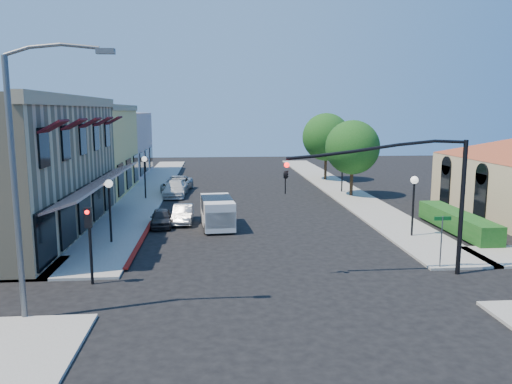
{
  "coord_description": "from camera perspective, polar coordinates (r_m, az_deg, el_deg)",
  "views": [
    {
      "loc": [
        -2.8,
        -19.15,
        7.22
      ],
      "look_at": [
        -0.43,
        9.14,
        2.6
      ],
      "focal_mm": 35.0,
      "sensor_mm": 36.0,
      "label": 1
    }
  ],
  "objects": [
    {
      "name": "street_name_sign",
      "position": [
        24.34,
        20.46,
        -4.46
      ],
      "size": [
        0.8,
        0.06,
        2.5
      ],
      "color": "#595B5E",
      "rests_on": "ground"
    },
    {
      "name": "lamppost_right_far",
      "position": [
        44.83,
        9.85,
        3.37
      ],
      "size": [
        0.44,
        0.44,
        3.57
      ],
      "color": "black",
      "rests_on": "ground"
    },
    {
      "name": "cobra_streetlight",
      "position": [
        18.39,
        -24.97,
        2.28
      ],
      "size": [
        3.6,
        0.25,
        9.31
      ],
      "color": "#595B5E",
      "rests_on": "ground"
    },
    {
      "name": "ground",
      "position": [
        20.66,
        3.37,
        -11.23
      ],
      "size": [
        120.0,
        120.0,
        0.0
      ],
      "primitive_type": "plane",
      "color": "black",
      "rests_on": "ground"
    },
    {
      "name": "signal_mast_arm",
      "position": [
        22.6,
        17.78,
        0.83
      ],
      "size": [
        8.01,
        0.39,
        6.0
      ],
      "color": "black",
      "rests_on": "ground"
    },
    {
      "name": "secondary_signal",
      "position": [
        21.76,
        -18.53,
        -4.26
      ],
      "size": [
        0.28,
        0.42,
        3.32
      ],
      "color": "black",
      "rests_on": "ground"
    },
    {
      "name": "lamppost_left_near",
      "position": [
        28.1,
        -16.43,
        -0.32
      ],
      "size": [
        0.44,
        0.44,
        3.57
      ],
      "color": "black",
      "rests_on": "ground"
    },
    {
      "name": "parked_car_b",
      "position": [
        32.89,
        -8.36,
        -2.5
      ],
      "size": [
        1.26,
        3.54,
        1.16
      ],
      "primitive_type": "imported",
      "rotation": [
        0.0,
        0.0,
        -0.01
      ],
      "color": "#A9ABAE",
      "rests_on": "ground"
    },
    {
      "name": "yellow_stucco_building",
      "position": [
        47.02,
        -20.51,
        4.49
      ],
      "size": [
        10.0,
        12.0,
        7.6
      ],
      "primitive_type": "cube",
      "color": "#E4BE66",
      "rests_on": "ground"
    },
    {
      "name": "pink_stucco_building",
      "position": [
        58.66,
        -17.36,
        5.19
      ],
      "size": [
        10.0,
        12.0,
        7.0
      ],
      "primitive_type": "cube",
      "color": "tan",
      "rests_on": "ground"
    },
    {
      "name": "lamppost_left_far",
      "position": [
        41.78,
        -12.62,
        2.86
      ],
      "size": [
        0.44,
        0.44,
        3.57
      ],
      "color": "black",
      "rests_on": "ground"
    },
    {
      "name": "white_van",
      "position": [
        31.12,
        -4.44,
        -2.16
      ],
      "size": [
        2.17,
        4.35,
        1.87
      ],
      "color": "silver",
      "rests_on": "ground"
    },
    {
      "name": "parked_car_d",
      "position": [
        45.74,
        -9.01,
        0.92
      ],
      "size": [
        2.86,
        5.2,
        1.38
      ],
      "primitive_type": "imported",
      "rotation": [
        0.0,
        0.0,
        -0.12
      ],
      "color": "#9FA2A4",
      "rests_on": "ground"
    },
    {
      "name": "street_tree_b",
      "position": [
        52.52,
        8.02,
        6.24
      ],
      "size": [
        4.94,
        4.94,
        7.02
      ],
      "color": "black",
      "rests_on": "ground"
    },
    {
      "name": "parked_car_a",
      "position": [
        32.03,
        -10.79,
        -2.93
      ],
      "size": [
        1.52,
        3.33,
        1.11
      ],
      "primitive_type": "imported",
      "rotation": [
        0.0,
        0.0,
        0.07
      ],
      "color": "black",
      "rests_on": "ground"
    },
    {
      "name": "sidewalk_right",
      "position": [
        48.11,
        9.16,
        0.57
      ],
      "size": [
        3.5,
        50.0,
        0.12
      ],
      "primitive_type": "cube",
      "color": "gray",
      "rests_on": "ground"
    },
    {
      "name": "lamppost_right_near",
      "position": [
        29.75,
        17.6,
        0.14
      ],
      "size": [
        0.44,
        0.44,
        3.57
      ],
      "color": "black",
      "rests_on": "ground"
    },
    {
      "name": "street_tree_a",
      "position": [
        42.86,
        10.97,
        5.03
      ],
      "size": [
        4.56,
        4.56,
        6.48
      ],
      "color": "black",
      "rests_on": "ground"
    },
    {
      "name": "parked_car_c",
      "position": [
        43.02,
        -9.27,
        0.35
      ],
      "size": [
        1.89,
        4.56,
        1.32
      ],
      "primitive_type": "imported",
      "rotation": [
        0.0,
        0.0,
        -0.01
      ],
      "color": "silver",
      "rests_on": "ground"
    },
    {
      "name": "sidewalk_left",
      "position": [
        47.08,
        -12.0,
        0.3
      ],
      "size": [
        3.5,
        50.0,
        0.12
      ],
      "primitive_type": "cube",
      "color": "gray",
      "rests_on": "ground"
    },
    {
      "name": "hedge",
      "position": [
        32.48,
        21.94,
        -4.28
      ],
      "size": [
        1.4,
        8.0,
        1.1
      ],
      "primitive_type": "cube",
      "color": "#164E16",
      "rests_on": "ground"
    },
    {
      "name": "curb_red_strip",
      "position": [
        28.39,
        -13.0,
        -5.73
      ],
      "size": [
        0.25,
        10.0,
        0.06
      ],
      "primitive_type": "cube",
      "color": "maroon",
      "rests_on": "ground"
    }
  ]
}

